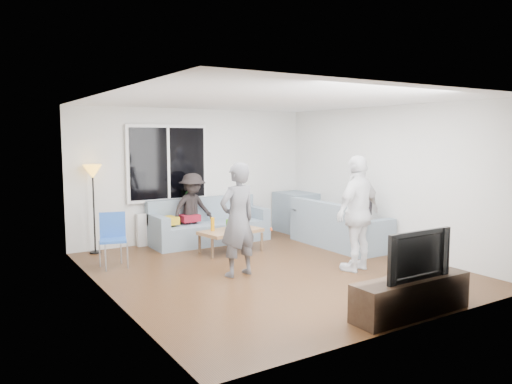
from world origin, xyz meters
TOP-DOWN VIEW (x-y plane):
  - floor at (0.00, 0.00)m, footprint 5.00×5.50m
  - ceiling at (0.00, 0.00)m, footprint 5.00×5.50m
  - wall_back at (0.00, 2.77)m, footprint 5.00×0.04m
  - wall_front at (0.00, -2.77)m, footprint 5.00×0.04m
  - wall_left at (-2.52, 0.00)m, footprint 0.04×5.50m
  - wall_right at (2.52, 0.00)m, footprint 0.04×5.50m
  - window_frame at (-0.60, 2.69)m, footprint 1.62×0.06m
  - window_glass at (-0.60, 2.65)m, footprint 1.50×0.02m
  - window_mullion at (-0.60, 2.64)m, footprint 0.05×0.03m
  - radiator at (-0.60, 2.65)m, footprint 1.30×0.12m
  - potted_plant at (-0.29, 2.62)m, footprint 0.25×0.22m
  - vase at (-0.87, 2.62)m, footprint 0.16×0.16m
  - sofa_back_section at (0.08, 2.27)m, footprint 2.30×0.85m
  - sofa_right_section at (2.02, 0.68)m, footprint 2.00×0.85m
  - sofa_corner at (2.25, 2.27)m, footprint 0.85×0.85m
  - cushion_yellow at (-0.82, 2.25)m, footprint 0.42×0.37m
  - cushion_red at (-0.33, 2.33)m, footprint 0.38×0.32m
  - coffee_table at (0.04, 1.35)m, footprint 1.19×0.79m
  - pitcher at (0.05, 1.35)m, footprint 0.17×0.17m
  - side_chair at (-2.05, 1.40)m, footprint 0.49×0.49m
  - floor_lamp at (-2.05, 2.54)m, footprint 0.32×0.32m
  - player_left at (-0.61, -0.02)m, footprint 0.66×0.48m
  - player_right at (1.11, -0.74)m, footprint 1.12×0.67m
  - spectator_right at (2.02, 0.18)m, footprint 0.64×0.73m
  - spectator_back at (-0.27, 2.30)m, footprint 0.97×0.67m
  - tv_console at (0.28, -2.50)m, footprint 1.60×0.40m
  - television at (0.28, -2.50)m, footprint 0.99×0.13m
  - bottle_d at (0.26, 1.24)m, footprint 0.07×0.07m
  - bottle_a at (-0.28, 1.44)m, footprint 0.07×0.07m
  - bottle_b at (-0.06, 1.26)m, footprint 0.08×0.08m

SIDE VIEW (x-z plane):
  - floor at x=0.00m, z-range -0.04..0.00m
  - coffee_table at x=0.04m, z-range 0.00..0.40m
  - tv_console at x=0.28m, z-range 0.00..0.44m
  - radiator at x=-0.60m, z-range 0.00..0.62m
  - sofa_back_section at x=0.08m, z-range 0.00..0.85m
  - sofa_right_section at x=2.02m, z-range 0.00..0.85m
  - sofa_corner at x=2.25m, z-range 0.00..0.85m
  - side_chair at x=-2.05m, z-range 0.00..0.86m
  - pitcher at x=0.05m, z-range 0.40..0.57m
  - bottle_b at x=-0.06m, z-range 0.40..0.61m
  - cushion_yellow at x=-0.82m, z-range 0.44..0.58m
  - cushion_red at x=-0.33m, z-range 0.45..0.57m
  - bottle_d at x=0.26m, z-range 0.40..0.63m
  - bottle_a at x=-0.28m, z-range 0.40..0.64m
  - spectator_right at x=2.02m, z-range 0.00..1.28m
  - spectator_back at x=-0.27m, z-range 0.00..1.37m
  - vase at x=-0.87m, z-range 0.62..0.77m
  - television at x=0.28m, z-range 0.44..1.01m
  - floor_lamp at x=-2.05m, z-range 0.00..1.56m
  - potted_plant at x=-0.29m, z-range 0.62..1.02m
  - player_left at x=-0.61m, z-range 0.00..1.68m
  - player_right at x=1.11m, z-range 0.00..1.78m
  - wall_back at x=0.00m, z-range 0.00..2.60m
  - wall_front at x=0.00m, z-range 0.00..2.60m
  - wall_left at x=-2.52m, z-range 0.00..2.60m
  - wall_right at x=2.52m, z-range 0.00..2.60m
  - window_frame at x=-0.60m, z-range 0.81..2.29m
  - window_glass at x=-0.60m, z-range 0.88..2.23m
  - window_mullion at x=-0.60m, z-range 0.88..2.23m
  - ceiling at x=0.00m, z-range 2.60..2.64m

